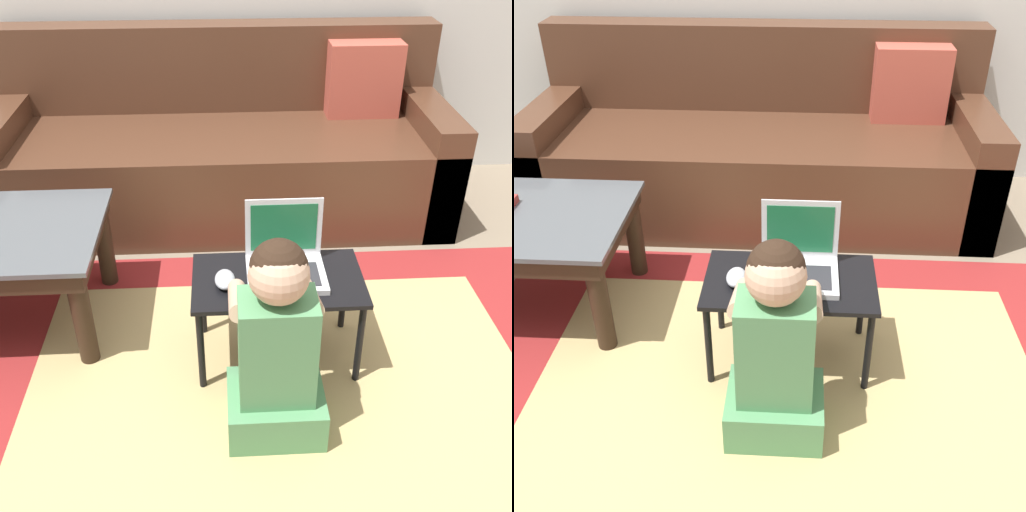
% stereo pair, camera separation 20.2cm
% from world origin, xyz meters
% --- Properties ---
extents(ground_plane, '(16.00, 16.00, 0.00)m').
position_xyz_m(ground_plane, '(0.00, 0.00, 0.00)').
color(ground_plane, '#7F705B').
extents(area_rug, '(2.41, 1.67, 0.01)m').
position_xyz_m(area_rug, '(0.14, -0.00, 0.00)').
color(area_rug, maroon).
rests_on(area_rug, ground_plane).
extents(couch, '(2.21, 0.82, 0.86)m').
position_xyz_m(couch, '(-0.03, 1.34, 0.30)').
color(couch, '#4C2D1E').
rests_on(couch, ground_plane).
extents(laptop_desk, '(0.58, 0.34, 0.35)m').
position_xyz_m(laptop_desk, '(0.14, 0.16, 0.31)').
color(laptop_desk, black).
rests_on(laptop_desk, ground_plane).
extents(laptop, '(0.26, 0.23, 0.24)m').
position_xyz_m(laptop, '(0.17, 0.20, 0.39)').
color(laptop, silver).
rests_on(laptop, laptop_desk).
extents(computer_mouse, '(0.07, 0.11, 0.04)m').
position_xyz_m(computer_mouse, '(-0.04, 0.14, 0.37)').
color(computer_mouse, '#B2B7C1').
rests_on(computer_mouse, laptop_desk).
extents(person_seated, '(0.30, 0.36, 0.69)m').
position_xyz_m(person_seated, '(0.11, -0.16, 0.33)').
color(person_seated, '#518E5B').
rests_on(person_seated, ground_plane).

